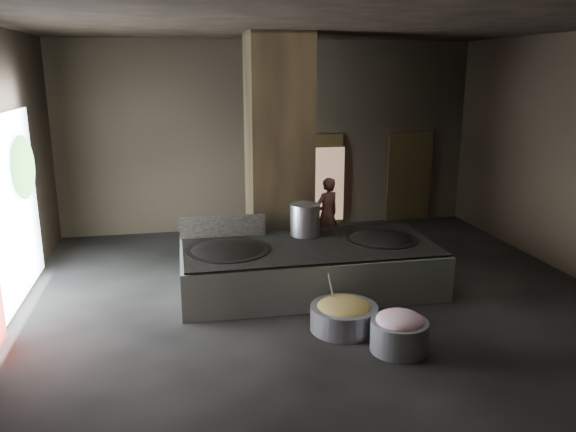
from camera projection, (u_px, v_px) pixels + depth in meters
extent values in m
cube|color=black|center=(316.00, 297.00, 9.84)|extent=(10.00, 9.00, 0.10)
cube|color=black|center=(320.00, 21.00, 8.68)|extent=(10.00, 9.00, 0.10)
cube|color=black|center=(271.00, 136.00, 13.57)|extent=(10.00, 0.10, 4.50)
cube|color=black|center=(446.00, 252.00, 4.94)|extent=(10.00, 0.10, 4.50)
cube|color=black|center=(279.00, 152.00, 11.00)|extent=(1.20, 1.20, 4.50)
cube|color=#B4C8B7|center=(309.00, 267.00, 10.02)|extent=(4.53, 2.21, 0.78)
cube|color=black|center=(309.00, 245.00, 9.91)|extent=(4.41, 2.11, 0.03)
ellipsoid|color=black|center=(228.00, 254.00, 9.60)|extent=(1.42, 1.42, 0.39)
cylinder|color=black|center=(227.00, 250.00, 9.58)|extent=(1.45, 1.45, 0.05)
ellipsoid|color=black|center=(380.00, 243.00, 10.24)|extent=(1.32, 1.32, 0.37)
cylinder|color=black|center=(380.00, 239.00, 10.22)|extent=(1.35, 1.35, 0.05)
cylinder|color=#BBBCC3|center=(305.00, 220.00, 10.36)|extent=(0.55, 0.55, 0.59)
cube|color=black|center=(223.00, 226.00, 10.29)|extent=(1.57, 0.08, 0.39)
imported|color=#93584A|center=(327.00, 214.00, 12.04)|extent=(0.69, 0.59, 1.61)
cylinder|color=gray|center=(344.00, 318.00, 8.46)|extent=(1.15, 1.15, 0.38)
ellipsoid|color=#8B994A|center=(344.00, 308.00, 8.42)|extent=(0.84, 0.84, 0.26)
cylinder|color=#BBBCC3|center=(332.00, 292.00, 8.49)|extent=(0.25, 0.36, 0.72)
cylinder|color=gray|center=(399.00, 336.00, 7.82)|extent=(1.06, 1.06, 0.44)
ellipsoid|color=#D07C8F|center=(400.00, 320.00, 7.76)|extent=(0.67, 0.67, 0.25)
cube|color=black|center=(319.00, 182.00, 14.00)|extent=(1.18, 0.08, 2.38)
cube|color=#8C6647|center=(329.00, 184.00, 13.97)|extent=(0.78, 0.04, 1.84)
cube|color=black|center=(409.00, 178.00, 14.46)|extent=(1.18, 0.08, 2.38)
cube|color=#8C6647|center=(405.00, 181.00, 14.44)|extent=(0.89, 0.04, 2.10)
cube|color=white|center=(3.00, 218.00, 8.65)|extent=(0.04, 4.20, 3.10)
ellipsoid|color=#194714|center=(23.00, 167.00, 9.57)|extent=(0.28, 1.10, 1.10)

